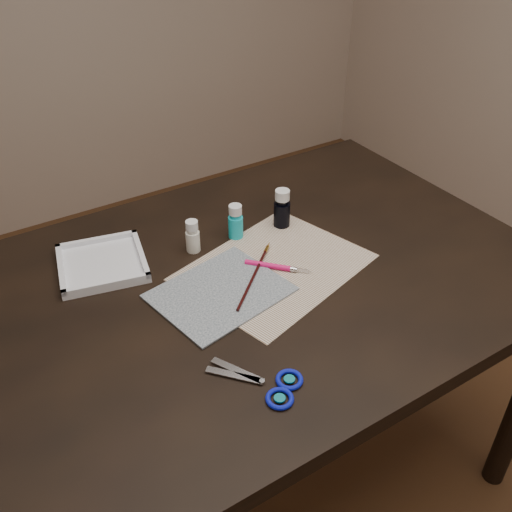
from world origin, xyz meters
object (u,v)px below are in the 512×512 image
paper (275,267)px  paint_bottle_navy (282,208)px  scissors (252,381)px  canvas (220,292)px  paint_bottle_white (193,236)px  paint_bottle_cyan (236,221)px  palette_tray (102,263)px

paper → paint_bottle_navy: (0.11, 0.14, 0.05)m
paint_bottle_navy → scissors: 0.53m
paint_bottle_navy → scissors: bearing=-130.1°
canvas → paint_bottle_white: bearing=81.6°
paper → canvas: bearing=-174.1°
paper → paint_bottle_navy: size_ratio=3.99×
paper → scissors: bearing=-130.5°
paint_bottle_cyan → paint_bottle_navy: paint_bottle_navy is taller
canvas → paint_bottle_navy: bearing=30.3°
paper → paint_bottle_navy: 0.19m
paper → canvas: (-0.15, -0.02, 0.00)m
scissors → canvas: bearing=-58.1°
paper → palette_tray: size_ratio=2.11×
scissors → palette_tray: (-0.10, 0.48, 0.01)m
scissors → palette_tray: palette_tray is taller
paint_bottle_cyan → paint_bottle_navy: 0.13m
canvas → scissors: bearing=-106.9°
paint_bottle_white → paint_bottle_navy: bearing=-4.9°
canvas → palette_tray: (-0.18, 0.23, 0.01)m
paint_bottle_navy → palette_tray: paint_bottle_navy is taller
paper → paint_bottle_white: bearing=128.0°
palette_tray → paper: bearing=-32.6°
canvas → paint_bottle_white: 0.18m
scissors → palette_tray: 0.49m
paper → paint_bottle_navy: paint_bottle_navy is taller
canvas → paint_bottle_cyan: size_ratio=3.04×
paint_bottle_white → palette_tray: size_ratio=0.43×
canvas → scissors: 0.26m
paint_bottle_white → scissors: (-0.10, -0.42, -0.04)m
paint_bottle_white → paint_bottle_navy: size_ratio=0.81×
paint_bottle_white → paint_bottle_cyan: (0.11, -0.00, 0.00)m
paint_bottle_navy → paint_bottle_cyan: bearing=172.1°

